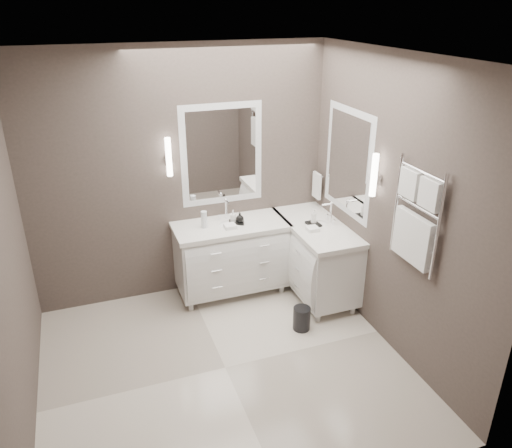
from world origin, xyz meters
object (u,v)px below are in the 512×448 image
object	(u,v)px
vanity_right	(315,254)
towel_ladder	(415,222)
vanity_back	(231,254)
waste_bin	(302,318)

from	to	relation	value
vanity_right	towel_ladder	size ratio (longest dim) A/B	1.38
vanity_back	vanity_right	bearing A→B (deg)	-20.38
vanity_back	waste_bin	world-z (taller)	vanity_back
towel_ladder	waste_bin	size ratio (longest dim) A/B	3.67
vanity_back	vanity_right	xyz separation A→B (m)	(0.88, -0.33, 0.00)
vanity_back	waste_bin	distance (m)	1.09
vanity_right	waste_bin	world-z (taller)	vanity_right
vanity_right	waste_bin	xyz separation A→B (m)	(-0.43, -0.60, -0.36)
vanity_back	towel_ladder	distance (m)	2.16
vanity_back	waste_bin	size ratio (longest dim) A/B	5.05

